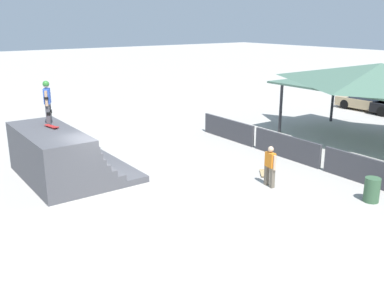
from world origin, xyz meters
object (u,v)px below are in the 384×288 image
Objects in this scene: skater_on_deck at (47,99)px; trash_bin at (372,190)px; skateboard_on_ground at (263,173)px; parked_car_tan at (367,102)px; bystander_walking at (270,164)px; skateboard_on_deck at (52,126)px.

skater_on_deck is 12.47m from trash_bin.
skateboard_on_ground is 0.18× the size of parked_car_tan.
trash_bin is at bearing 63.84° from skater_on_deck.
bystander_walking reaches higher than skateboard_on_ground.
skateboard_on_deck reaches higher than parked_car_tan.
bystander_walking is 0.38× the size of parked_car_tan.
parked_car_tan is (-6.02, 15.67, -0.26)m from bystander_walking.
parked_car_tan reaches higher than trash_bin.
skater_on_deck is 2.28× the size of skateboard_on_ground.
skater_on_deck reaches higher than bystander_walking.
skater_on_deck is at bearing 90.73° from skateboard_on_ground.
skateboard_on_deck is 8.43m from bystander_walking.
skateboard_on_ground is 4.24m from trash_bin.
bystander_walking is at bearing -175.32° from skateboard_on_ground.
parked_car_tan is (-9.04, 13.88, 0.18)m from trash_bin.
skateboard_on_ground is 15.73m from parked_car_tan.
trash_bin reaches higher than skateboard_on_ground.
bystander_walking is 16.79m from parked_car_tan.
skateboard_on_ground is at bearing -72.35° from parked_car_tan.
trash_bin is at bearing -126.00° from skateboard_on_ground.
trash_bin is (9.47, 7.71, -2.54)m from skater_on_deck.
skateboard_on_deck is 8.49m from skateboard_on_ground.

